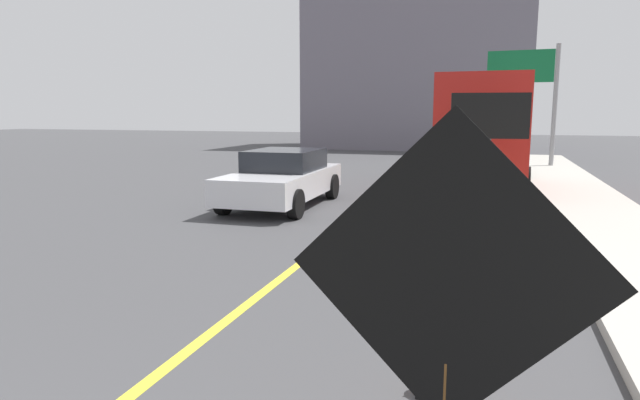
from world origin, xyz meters
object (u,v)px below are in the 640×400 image
(box_truck, at_px, (487,130))
(traffic_cone_far_lane, at_px, (468,227))
(traffic_cone_mid_lane, at_px, (466,264))
(highway_guide_sign, at_px, (535,84))
(arrow_board_trailer, at_px, (486,198))
(traffic_cone_near_sign, at_px, (441,360))
(roadwork_sign, at_px, (449,282))
(pickup_car, at_px, (283,178))

(box_truck, distance_m, traffic_cone_far_lane, 7.64)
(traffic_cone_mid_lane, bearing_deg, highway_guide_sign, 83.92)
(arrow_board_trailer, relative_size, traffic_cone_mid_lane, 4.00)
(arrow_board_trailer, bearing_deg, box_truck, 91.13)
(arrow_board_trailer, relative_size, highway_guide_sign, 0.54)
(highway_guide_sign, bearing_deg, traffic_cone_far_lane, -97.48)
(traffic_cone_near_sign, relative_size, traffic_cone_far_lane, 0.89)
(box_truck, relative_size, traffic_cone_far_lane, 11.46)
(roadwork_sign, bearing_deg, highway_guide_sign, 85.39)
(roadwork_sign, height_order, box_truck, box_truck)
(roadwork_sign, xyz_separation_m, traffic_cone_far_lane, (-0.17, 6.97, -1.15))
(roadwork_sign, distance_m, highway_guide_sign, 21.60)
(arrow_board_trailer, distance_m, traffic_cone_mid_lane, 4.86)
(box_truck, height_order, highway_guide_sign, highway_guide_sign)
(traffic_cone_near_sign, height_order, traffic_cone_mid_lane, traffic_cone_mid_lane)
(highway_guide_sign, bearing_deg, pickup_car, -118.92)
(box_truck, relative_size, traffic_cone_mid_lane, 11.15)
(traffic_cone_near_sign, bearing_deg, arrow_board_trailer, 88.18)
(arrow_board_trailer, distance_m, highway_guide_sign, 12.58)
(pickup_car, height_order, traffic_cone_mid_lane, pickup_car)
(traffic_cone_mid_lane, xyz_separation_m, traffic_cone_far_lane, (-0.09, 2.50, -0.01))
(traffic_cone_far_lane, bearing_deg, arrow_board_trailer, 83.49)
(pickup_car, height_order, highway_guide_sign, highway_guide_sign)
(arrow_board_trailer, xyz_separation_m, traffic_cone_near_sign, (-0.24, -7.68, -0.19))
(box_truck, height_order, traffic_cone_near_sign, box_truck)
(traffic_cone_near_sign, height_order, traffic_cone_far_lane, traffic_cone_far_lane)
(arrow_board_trailer, height_order, traffic_cone_far_lane, arrow_board_trailer)
(arrow_board_trailer, relative_size, traffic_cone_near_sign, 4.60)
(box_truck, xyz_separation_m, traffic_cone_mid_lane, (-0.07, -10.00, -1.45))
(box_truck, distance_m, traffic_cone_mid_lane, 10.11)
(arrow_board_trailer, distance_m, box_truck, 5.31)
(roadwork_sign, bearing_deg, pickup_car, 115.88)
(arrow_board_trailer, bearing_deg, roadwork_sign, -90.60)
(roadwork_sign, height_order, arrow_board_trailer, arrow_board_trailer)
(roadwork_sign, distance_m, traffic_cone_near_sign, 2.04)
(arrow_board_trailer, distance_m, pickup_car, 4.85)
(pickup_car, distance_m, highway_guide_sign, 13.63)
(traffic_cone_mid_lane, distance_m, traffic_cone_far_lane, 2.51)
(box_truck, xyz_separation_m, traffic_cone_far_lane, (-0.17, -7.50, -1.46))
(roadwork_sign, distance_m, traffic_cone_far_lane, 7.07)
(arrow_board_trailer, height_order, traffic_cone_mid_lane, arrow_board_trailer)
(roadwork_sign, distance_m, traffic_cone_mid_lane, 4.61)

